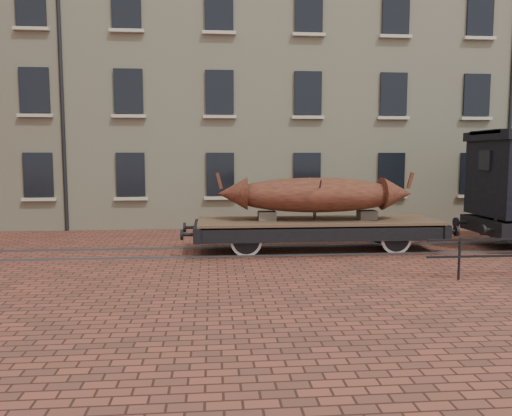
{
  "coord_description": "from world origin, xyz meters",
  "views": [
    {
      "loc": [
        -2.81,
        -14.94,
        2.93
      ],
      "look_at": [
        -1.46,
        0.5,
        1.3
      ],
      "focal_mm": 35.0,
      "sensor_mm": 36.0,
      "label": 1
    }
  ],
  "objects": [
    {
      "name": "iron_boat",
      "position": [
        0.3,
        0.0,
        1.74
      ],
      "size": [
        6.02,
        2.02,
        1.47
      ],
      "color": "brown",
      "rests_on": "flatcar_wagon"
    },
    {
      "name": "ground",
      "position": [
        0.0,
        0.0,
        0.0
      ],
      "size": [
        90.0,
        90.0,
        0.0
      ],
      "primitive_type": "plane",
      "color": "#512E22"
    },
    {
      "name": "warehouse_cream",
      "position": [
        3.0,
        9.99,
        7.0
      ],
      "size": [
        40.0,
        10.19,
        14.0
      ],
      "color": "beige",
      "rests_on": "ground"
    },
    {
      "name": "rail_track",
      "position": [
        0.0,
        0.0,
        0.03
      ],
      "size": [
        30.0,
        1.52,
        0.06
      ],
      "color": "#59595E",
      "rests_on": "ground"
    },
    {
      "name": "flatcar_wagon",
      "position": [
        0.39,
        -0.0,
        0.78
      ],
      "size": [
        8.25,
        2.24,
        1.24
      ],
      "color": "#483525",
      "rests_on": "ground"
    }
  ]
}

